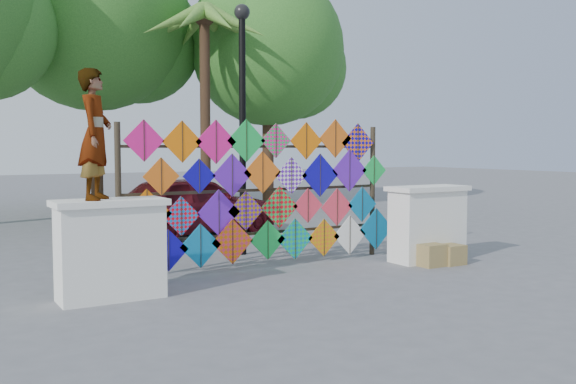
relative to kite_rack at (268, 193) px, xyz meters
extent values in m
plane|color=slate|center=(-0.11, -0.73, -1.20)|extent=(80.00, 80.00, 0.00)
cube|color=white|center=(-2.81, -0.93, -0.60)|extent=(1.30, 0.55, 1.20)
cube|color=white|center=(-2.81, -0.93, 0.04)|extent=(1.40, 0.65, 0.08)
cube|color=white|center=(2.59, -0.93, -0.60)|extent=(1.30, 0.55, 1.20)
cube|color=white|center=(2.59, -0.93, 0.04)|extent=(1.40, 0.65, 0.08)
cylinder|color=#2E2519|center=(-2.41, 0.07, -0.05)|extent=(0.09, 0.09, 2.30)
cylinder|color=#2E2519|center=(2.19, 0.07, -0.05)|extent=(0.09, 0.09, 2.30)
cube|color=#2E2519|center=(-0.11, 0.07, -0.65)|extent=(4.60, 0.04, 0.04)
cube|color=#2E2519|center=(-0.11, 0.07, 0.05)|extent=(4.60, 0.04, 0.04)
cube|color=#2E2519|center=(-0.11, 0.07, 0.75)|extent=(4.60, 0.04, 0.04)
cube|color=#F61781|center=(-2.04, 0.01, 0.83)|extent=(0.61, 0.01, 0.61)
cube|color=#2E2519|center=(-2.04, 0.00, 0.83)|extent=(0.01, 0.01, 0.60)
cube|color=orange|center=(-1.45, 0.01, 0.82)|extent=(0.63, 0.01, 0.63)
cube|color=#2E2519|center=(-1.45, 0.00, 0.82)|extent=(0.01, 0.01, 0.62)
cube|color=#F61781|center=(-0.90, 0.01, 0.82)|extent=(0.68, 0.01, 0.68)
cube|color=#2E2519|center=(-0.90, 0.00, 0.82)|extent=(0.01, 0.01, 0.67)
cube|color=green|center=(-0.38, 0.01, 0.84)|extent=(0.68, 0.01, 0.68)
cube|color=#2E2519|center=(-0.38, 0.00, 0.84)|extent=(0.01, 0.01, 0.66)
cube|color=green|center=(0.16, 0.01, 0.84)|extent=(0.56, 0.01, 0.56)
cube|color=#2E2519|center=(0.16, 0.00, 0.84)|extent=(0.01, 0.01, 0.55)
cube|color=orange|center=(0.74, 0.01, 0.84)|extent=(0.62, 0.01, 0.62)
cube|color=#2E2519|center=(0.74, 0.00, 0.84)|extent=(0.01, 0.01, 0.61)
cube|color=orange|center=(1.33, 0.01, 0.88)|extent=(0.66, 0.01, 0.66)
cube|color=#2E2519|center=(1.33, 0.00, 0.88)|extent=(0.01, 0.01, 0.65)
cube|color=orange|center=(1.81, 0.01, 0.81)|extent=(0.69, 0.01, 0.69)
cube|color=#2E2519|center=(1.81, 0.00, 0.81)|extent=(0.01, 0.01, 0.68)
cube|color=orange|center=(-1.80, -0.03, 0.31)|extent=(0.56, 0.01, 0.56)
cube|color=#2E2519|center=(-1.80, -0.04, 0.31)|extent=(0.01, 0.01, 0.55)
cube|color=#0F07A7|center=(-1.20, -0.03, 0.30)|extent=(0.53, 0.01, 0.53)
cube|color=#2E2519|center=(-1.20, -0.04, 0.30)|extent=(0.01, 0.01, 0.52)
cube|color=#631AC7|center=(-0.65, -0.03, 0.30)|extent=(0.68, 0.01, 0.68)
cube|color=#2E2519|center=(-0.65, -0.04, 0.30)|extent=(0.01, 0.01, 0.66)
cube|color=orange|center=(-0.11, -0.03, 0.33)|extent=(0.68, 0.01, 0.68)
cube|color=#2E2519|center=(-0.11, -0.04, 0.33)|extent=(0.01, 0.01, 0.67)
cube|color=white|center=(0.42, -0.03, 0.27)|extent=(0.61, 0.01, 0.61)
cube|color=#2E2519|center=(0.42, -0.04, 0.27)|extent=(0.01, 0.01, 0.60)
cube|color=#0F07A7|center=(0.99, -0.03, 0.26)|extent=(0.73, 0.01, 0.73)
cube|color=#2E2519|center=(0.99, -0.04, 0.26)|extent=(0.01, 0.01, 0.72)
cube|color=#631AC7|center=(1.60, -0.03, 0.33)|extent=(0.74, 0.01, 0.74)
cube|color=#2E2519|center=(1.60, -0.04, 0.33)|extent=(0.01, 0.01, 0.72)
cube|color=green|center=(2.14, -0.03, 0.32)|extent=(0.53, 0.01, 0.53)
cube|color=#2E2519|center=(2.14, -0.04, 0.32)|extent=(0.01, 0.01, 0.52)
cube|color=orange|center=(-2.04, -0.07, -0.24)|extent=(0.75, 0.01, 0.75)
cube|color=#2E2519|center=(-2.04, -0.08, -0.24)|extent=(0.01, 0.01, 0.73)
cube|color=red|center=(-1.51, -0.07, -0.29)|extent=(0.60, 0.01, 0.60)
cube|color=#2E2519|center=(-1.51, -0.08, -0.29)|extent=(0.01, 0.01, 0.59)
cube|color=#631AC7|center=(-0.90, -0.07, -0.27)|extent=(0.72, 0.01, 0.72)
cube|color=#2E2519|center=(-0.90, -0.08, -0.27)|extent=(0.01, 0.01, 0.71)
cube|color=orange|center=(-0.44, -0.07, -0.26)|extent=(0.62, 0.01, 0.62)
cube|color=#2E2519|center=(-0.44, -0.08, -0.26)|extent=(0.01, 0.01, 0.61)
cube|color=green|center=(0.18, -0.07, -0.24)|extent=(0.69, 0.01, 0.69)
cube|color=#2E2519|center=(0.18, -0.08, -0.24)|extent=(0.01, 0.01, 0.68)
cube|color=#F8354C|center=(0.72, -0.07, -0.24)|extent=(0.58, 0.01, 0.58)
cube|color=#2E2519|center=(0.72, -0.08, -0.24)|extent=(0.01, 0.01, 0.57)
cube|color=#F8354C|center=(1.32, -0.07, -0.29)|extent=(0.65, 0.01, 0.65)
cube|color=#2E2519|center=(1.32, -0.08, -0.29)|extent=(0.01, 0.01, 0.64)
cube|color=#0B78B1|center=(1.85, -0.07, -0.27)|extent=(0.62, 0.01, 0.62)
cube|color=#2E2519|center=(1.85, -0.08, -0.27)|extent=(0.01, 0.01, 0.61)
cube|color=#0F07A7|center=(-1.74, -0.11, -0.78)|extent=(0.63, 0.01, 0.63)
cube|color=#2E2519|center=(-1.74, -0.12, -0.78)|extent=(0.01, 0.01, 0.61)
cube|color=#0B78B1|center=(-1.23, -0.11, -0.75)|extent=(0.67, 0.01, 0.67)
cube|color=#2E2519|center=(-1.23, -0.12, -0.75)|extent=(0.01, 0.01, 0.66)
cube|color=#F8354C|center=(-0.69, -0.11, -0.73)|extent=(0.71, 0.01, 0.71)
cube|color=#2E2519|center=(-0.69, -0.12, -0.73)|extent=(0.01, 0.01, 0.70)
cube|color=green|center=(-0.06, -0.11, -0.75)|extent=(0.64, 0.01, 0.64)
cube|color=#2E2519|center=(-0.06, -0.12, -0.75)|extent=(0.01, 0.01, 0.63)
cube|color=green|center=(0.45, -0.11, -0.77)|extent=(0.68, 0.01, 0.68)
cube|color=#2E2519|center=(0.45, -0.12, -0.77)|extent=(0.01, 0.01, 0.67)
cube|color=orange|center=(1.02, -0.11, -0.79)|extent=(0.64, 0.01, 0.64)
cube|color=#2E2519|center=(1.02, -0.12, -0.79)|extent=(0.01, 0.01, 0.63)
cube|color=white|center=(1.56, -0.11, -0.78)|extent=(0.68, 0.01, 0.68)
cube|color=#2E2519|center=(1.56, -0.12, -0.78)|extent=(0.01, 0.01, 0.67)
cube|color=#0B78B1|center=(2.14, -0.11, -0.71)|extent=(0.74, 0.01, 0.74)
cube|color=#2E2519|center=(2.14, -0.12, -0.71)|extent=(0.01, 0.01, 0.73)
cylinder|color=#3F271B|center=(-0.11, 10.27, 0.86)|extent=(0.36, 0.36, 4.12)
sphere|color=#285F1E|center=(-0.11, 10.27, 4.60)|extent=(5.60, 5.60, 5.60)
sphere|color=#285F1E|center=(1.29, 10.57, 4.04)|extent=(3.92, 3.92, 3.92)
cylinder|color=#3F271B|center=(4.89, 8.77, 0.58)|extent=(0.36, 0.36, 3.58)
sphere|color=#285F1E|center=(4.89, 8.77, 3.81)|extent=(4.80, 4.80, 4.80)
sphere|color=#285F1E|center=(6.09, 9.07, 3.33)|extent=(3.36, 3.36, 3.36)
sphere|color=#285F1E|center=(3.93, 8.57, 4.29)|extent=(3.12, 3.12, 3.12)
cylinder|color=#3F271B|center=(2.09, 7.27, 1.55)|extent=(0.28, 0.28, 5.50)
sphere|color=#3F271B|center=(2.09, 7.27, 4.30)|extent=(0.60, 0.60, 0.60)
cone|color=#3E7426|center=(2.99, 7.27, 4.05)|extent=(1.82, 0.44, 1.16)
cone|color=#3E7426|center=(2.73, 7.91, 4.05)|extent=(1.60, 1.60, 1.16)
cone|color=#3E7426|center=(2.09, 8.17, 4.05)|extent=(0.44, 1.82, 1.16)
cone|color=#3E7426|center=(1.46, 7.91, 4.05)|extent=(1.60, 1.60, 1.16)
cone|color=#3E7426|center=(1.19, 7.27, 4.05)|extent=(1.82, 0.44, 1.16)
cone|color=#3E7426|center=(1.46, 6.64, 4.05)|extent=(1.60, 1.60, 1.16)
cone|color=#3E7426|center=(2.09, 6.37, 4.05)|extent=(0.44, 1.82, 1.16)
cone|color=#3E7426|center=(2.73, 6.64, 4.05)|extent=(1.60, 1.60, 1.16)
imported|color=#99999E|center=(-2.97, -0.93, 0.89)|extent=(0.64, 0.71, 1.63)
imported|color=#500D15|center=(0.35, 4.05, -0.53)|extent=(4.20, 2.43, 1.35)
cylinder|color=black|center=(0.19, 1.27, 0.90)|extent=(0.12, 0.12, 4.20)
sphere|color=black|center=(0.19, 1.27, 3.12)|extent=(0.28, 0.28, 0.28)
cube|color=#9B864B|center=(2.30, -1.32, -1.02)|extent=(0.41, 0.36, 0.36)
cube|color=#9B864B|center=(2.70, -1.38, -1.04)|extent=(0.39, 0.36, 0.33)
camera|label=1|loc=(-5.02, -9.01, 0.73)|focal=40.00mm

